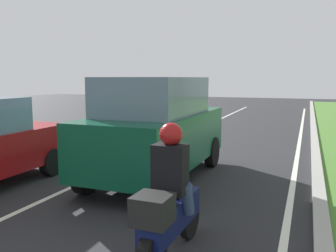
% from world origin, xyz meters
% --- Properties ---
extents(ground_plane, '(60.00, 60.00, 0.00)m').
position_xyz_m(ground_plane, '(0.00, 14.00, 0.00)').
color(ground_plane, '#262628').
extents(lane_line_center, '(0.12, 32.00, 0.01)m').
position_xyz_m(lane_line_center, '(-0.70, 14.00, 0.00)').
color(lane_line_center, silver).
rests_on(lane_line_center, ground).
extents(lane_line_right_edge, '(0.12, 32.00, 0.01)m').
position_xyz_m(lane_line_right_edge, '(3.60, 14.00, 0.00)').
color(lane_line_right_edge, silver).
rests_on(lane_line_right_edge, ground).
extents(curb_right, '(0.24, 48.00, 0.12)m').
position_xyz_m(curb_right, '(4.10, 14.00, 0.06)').
color(curb_right, '#9E9B93').
rests_on(curb_right, ground).
extents(car_suv_ahead, '(1.98, 4.51, 2.28)m').
position_xyz_m(car_suv_ahead, '(0.70, 8.67, 1.17)').
color(car_suv_ahead, '#0C472D').
rests_on(car_suv_ahead, ground).
extents(motorcycle, '(0.41, 1.90, 1.01)m').
position_xyz_m(motorcycle, '(2.32, 5.28, 0.57)').
color(motorcycle, '#0C143F').
rests_on(motorcycle, ground).
extents(rider_person, '(0.51, 0.41, 1.16)m').
position_xyz_m(rider_person, '(2.32, 5.33, 1.19)').
color(rider_person, black).
rests_on(rider_person, ground).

